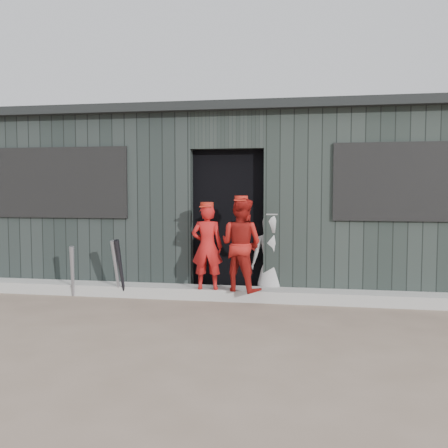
% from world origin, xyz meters
% --- Properties ---
extents(ground, '(80.00, 80.00, 0.00)m').
position_xyz_m(ground, '(0.00, 0.00, 0.00)').
color(ground, brown).
rests_on(ground, ground).
extents(curb, '(8.00, 0.36, 0.15)m').
position_xyz_m(curb, '(0.00, 1.82, 0.07)').
color(curb, '#9D9C98').
rests_on(curb, ground).
extents(bat_left, '(0.13, 0.19, 0.70)m').
position_xyz_m(bat_left, '(-2.04, 1.59, 0.35)').
color(bat_left, gray).
rests_on(bat_left, ground).
extents(bat_mid, '(0.09, 0.25, 0.79)m').
position_xyz_m(bat_mid, '(-1.42, 1.60, 0.39)').
color(bat_mid, gray).
rests_on(bat_mid, ground).
extents(bat_right, '(0.11, 0.27, 0.80)m').
position_xyz_m(bat_right, '(-1.35, 1.58, 0.40)').
color(bat_right, black).
rests_on(bat_right, ground).
extents(player_red_left, '(0.43, 0.30, 1.11)m').
position_xyz_m(player_red_left, '(-0.20, 1.69, 0.71)').
color(player_red_left, '#AF1615').
rests_on(player_red_left, curb).
extents(player_red_right, '(0.72, 0.65, 1.20)m').
position_xyz_m(player_red_right, '(0.25, 1.67, 0.75)').
color(player_red_right, maroon).
rests_on(player_red_right, curb).
extents(player_grey_back, '(0.64, 0.50, 1.15)m').
position_xyz_m(player_grey_back, '(0.61, 2.12, 0.58)').
color(player_grey_back, '#A6A6A6').
rests_on(player_grey_back, ground).
extents(dugout, '(8.30, 3.30, 2.62)m').
position_xyz_m(dugout, '(0.00, 3.50, 1.29)').
color(dugout, black).
rests_on(dugout, ground).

